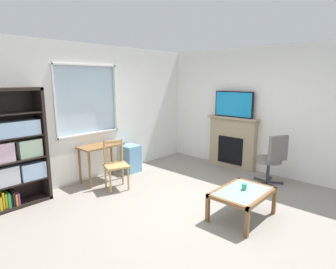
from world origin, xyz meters
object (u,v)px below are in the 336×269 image
Objects in this scene: tv at (234,104)px; sippy_cup at (244,187)px; plastic_drawer_unit at (130,158)px; bookshelf at (15,152)px; fireplace at (232,142)px; office_chair at (272,157)px; wooden_chair at (116,164)px; desk_under_window at (101,152)px; coffee_table at (242,195)px.

tv reaches higher than sippy_cup.
sippy_cup is at bearing -146.03° from tv.
bookshelf is at bearing 178.56° from plastic_drawer_unit.
office_chair is at bearing -113.33° from fireplace.
wooden_chair is (1.50, -0.62, -0.42)m from bookshelf.
office_chair is at bearing -36.75° from bookshelf.
bookshelf reaches higher than desk_under_window.
plastic_drawer_unit is at bearing 3.66° from desk_under_window.
coffee_table is at bearing -146.86° from fireplace.
desk_under_window is (1.53, -0.11, -0.28)m from bookshelf.
wooden_chair is 2.99m from office_chair.
office_chair is at bearing -63.51° from plastic_drawer_unit.
office_chair is at bearing 7.65° from coffee_table.
desk_under_window is at bearing 100.55° from coffee_table.
fireplace is 13.64× the size of sippy_cup.
sippy_cup is (0.58, -2.81, -0.15)m from desk_under_window.
fireplace is 1.24m from office_chair.
fireplace is 1.31× the size of coffee_table.
coffee_table is (-2.07, -1.35, -0.23)m from fireplace.
wooden_chair is at bearing -22.66° from bookshelf.
bookshelf is 1.67m from wooden_chair.
fireplace is at bearing -20.86° from bookshelf.
desk_under_window is 9.49× the size of sippy_cup.
fireplace is 0.88m from tv.
coffee_table is (2.05, -2.92, -0.53)m from bookshelf.
fireplace is at bearing 33.73° from sippy_cup.
wooden_chair is 1.51× the size of plastic_drawer_unit.
fireplace reaches higher than coffee_table.
bookshelf is at bearing 125.88° from sippy_cup.
wooden_chair is 0.96× the size of coffee_table.
tv is at bearing -40.12° from plastic_drawer_unit.
plastic_drawer_unit is at bearing 86.00° from sippy_cup.
bookshelf is 3.62m from sippy_cup.
fireplace reaches higher than desk_under_window.
tv is 2.61m from sippy_cup.
office_chair is 1.54m from sippy_cup.
sippy_cup is (-1.52, -0.20, -0.09)m from office_chair.
bookshelf reaches higher than plastic_drawer_unit.
fireplace is at bearing -39.83° from plastic_drawer_unit.
desk_under_window is 1.43× the size of plastic_drawer_unit.
bookshelf reaches higher than coffee_table.
plastic_drawer_unit is (0.81, 0.57, -0.17)m from wooden_chair.
bookshelf is 4.43m from tv.
tv is at bearing 33.37° from coffee_table.
tv is at bearing -19.95° from wooden_chair.
desk_under_window is at bearing 150.42° from tv.
plastic_drawer_unit is 2.88m from coffee_table.
bookshelf reaches higher than wooden_chair.
bookshelf is at bearing 175.95° from desk_under_window.
office_chair is at bearing -51.06° from desk_under_window.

